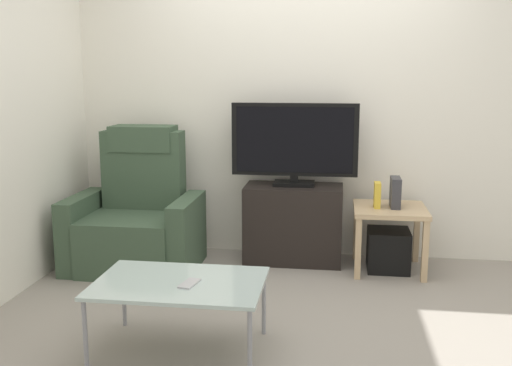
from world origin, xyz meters
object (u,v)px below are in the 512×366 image
Objects in this scene: subwoofer_box at (388,250)px; coffee_table at (180,286)px; book_upright at (377,195)px; cell_phone at (189,283)px; recliner_armchair at (137,219)px; game_console at (395,192)px; side_table at (390,218)px; television at (294,142)px; tv_stand at (293,223)px.

subwoofer_box is 0.35× the size of coffee_table.
book_upright is 1.28× the size of cell_phone.
recliner_armchair is 1.61m from cell_phone.
cell_phone is at bearing -127.34° from game_console.
recliner_armchair is 1.86m from book_upright.
cell_phone is at bearing -30.67° from coffee_table.
side_table is 2.38× the size of game_console.
television is at bearing 12.40° from recliner_armchair.
tv_stand is 0.84m from game_console.
television reaches higher than cell_phone.
tv_stand is 0.71m from book_upright.
tv_stand is 2.44× the size of subwoofer_box.
book_upright is 1.88m from cell_phone.
tv_stand is at bearing 11.56° from recliner_armchair.
recliner_armchair is 7.20× the size of cell_phone.
side_table is 0.20m from book_upright.
tv_stand is 0.76m from side_table.
recliner_armchair reaches higher than side_table.
television is 5.15× the size of book_upright.
book_upright reaches higher than subwoofer_box.
recliner_armchair is at bearing -175.65° from side_table.
television is 0.86m from game_console.
side_table is at bearing 11.31° from book_upright.
recliner_armchair is 4.76× the size of game_console.
game_console reaches higher than book_upright.
coffee_table is at bearing -129.50° from game_console.
coffee_table is (-0.49, -1.65, -0.59)m from television.
game_console reaches higher than side_table.
coffee_table is at bearing -106.35° from television.
game_console is at bearing -9.33° from television.
recliner_armchair is 1.96m from subwoofer_box.
game_console is 1.98m from cell_phone.
recliner_armchair reaches higher than book_upright.
tv_stand is 1.42× the size of side_table.
game_console reaches higher than tv_stand.
recliner_armchair is at bearing -175.44° from game_console.
coffee_table reaches higher than subwoofer_box.
television reaches higher than subwoofer_box.
side_table is (1.94, 0.15, 0.04)m from recliner_armchair.
recliner_armchair is at bearing -166.67° from television.
television is 3.15× the size of subwoofer_box.
television is 1.10× the size of coffee_table.
game_console is (1.98, 0.16, 0.23)m from recliner_armchair.
tv_stand is 0.76m from subwoofer_box.
game_console is at bearing 50.50° from coffee_table.
game_console is at bearing 63.86° from cell_phone.
side_table is 1.94m from cell_phone.
cell_phone is at bearing -124.61° from book_upright.
television is 1.82m from coffee_table.
cell_phone reaches higher than coffee_table.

